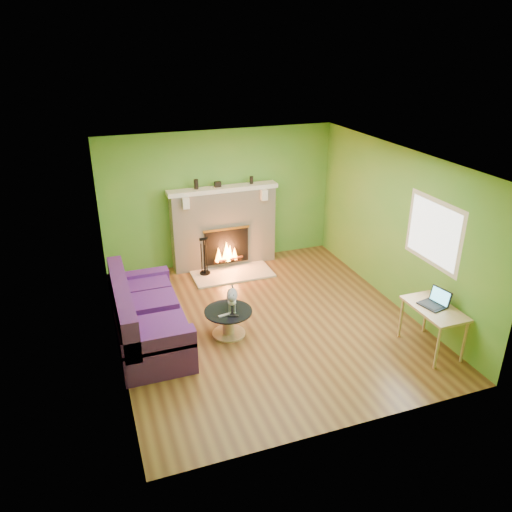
{
  "coord_description": "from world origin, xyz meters",
  "views": [
    {
      "loc": [
        -2.45,
        -6.35,
        4.17
      ],
      "look_at": [
        -0.03,
        0.4,
        0.97
      ],
      "focal_mm": 35.0,
      "sensor_mm": 36.0,
      "label": 1
    }
  ],
  "objects_px": {
    "coffee_table": "(228,321)",
    "desk": "(434,313)",
    "cat": "(232,298)",
    "sofa": "(145,318)"
  },
  "relations": [
    {
      "from": "sofa",
      "to": "cat",
      "type": "relative_size",
      "value": 3.74
    },
    {
      "from": "desk",
      "to": "cat",
      "type": "xyz_separation_m",
      "value": [
        -2.53,
        1.39,
        -0.01
      ]
    },
    {
      "from": "coffee_table",
      "to": "desk",
      "type": "bearing_deg",
      "value": -27.24
    },
    {
      "from": "sofa",
      "to": "cat",
      "type": "distance_m",
      "value": 1.31
    },
    {
      "from": "sofa",
      "to": "cat",
      "type": "xyz_separation_m",
      "value": [
        1.27,
        -0.23,
        0.21
      ]
    },
    {
      "from": "coffee_table",
      "to": "cat",
      "type": "bearing_deg",
      "value": 32.01
    },
    {
      "from": "desk",
      "to": "cat",
      "type": "relative_size",
      "value": 1.62
    },
    {
      "from": "sofa",
      "to": "desk",
      "type": "height_order",
      "value": "sofa"
    },
    {
      "from": "sofa",
      "to": "cat",
      "type": "bearing_deg",
      "value": -10.17
    },
    {
      "from": "sofa",
      "to": "coffee_table",
      "type": "xyz_separation_m",
      "value": [
        1.19,
        -0.28,
        -0.14
      ]
    }
  ]
}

